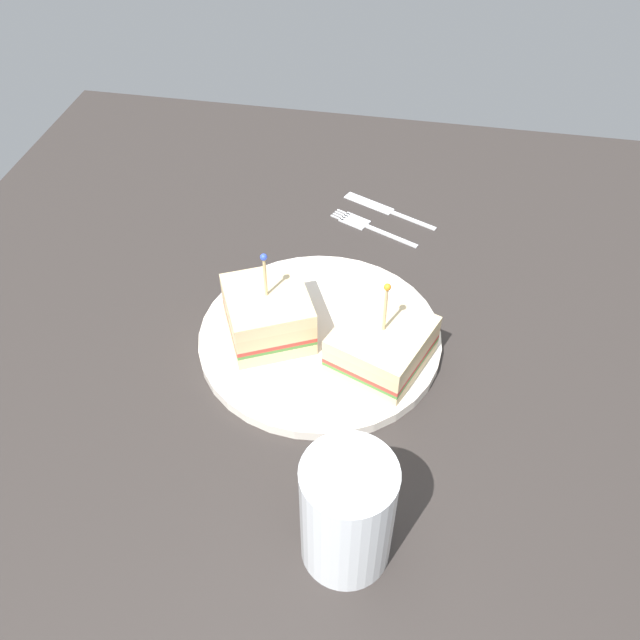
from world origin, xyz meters
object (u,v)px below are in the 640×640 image
object	(u,v)px
drink_glass	(347,517)
knife	(384,209)
sandwich_half_front	(268,314)
fork	(365,225)
sandwich_half_back	(382,345)
plate	(320,337)

from	to	relation	value
drink_glass	knife	xyz separation A→B (cm)	(2.34, -47.41, -4.99)
sandwich_half_front	knife	bearing A→B (deg)	-109.75
fork	sandwich_half_back	bearing A→B (deg)	101.55
sandwich_half_back	drink_glass	distance (cm)	20.12
plate	drink_glass	world-z (taller)	drink_glass
sandwich_half_front	drink_glass	world-z (taller)	sandwich_half_front
sandwich_half_front	fork	distance (cm)	23.29
sandwich_half_front	knife	world-z (taller)	sandwich_half_front
plate	sandwich_half_front	bearing A→B (deg)	9.29
knife	sandwich_half_front	bearing A→B (deg)	70.25
sandwich_half_back	knife	world-z (taller)	sandwich_half_back
sandwich_half_front	drink_glass	size ratio (longest dim) A/B	1.00
sandwich_half_back	drink_glass	size ratio (longest dim) A/B	1.02
sandwich_half_back	fork	bearing A→B (deg)	-78.45
plate	sandwich_half_back	size ratio (longest dim) A/B	2.21
plate	drink_glass	xyz separation A→B (cm)	(-6.31, 22.53, 4.57)
sandwich_half_front	sandwich_half_back	world-z (taller)	sandwich_half_front
sandwich_half_front	fork	xyz separation A→B (cm)	(-7.21, -21.82, -3.77)
sandwich_half_front	fork	world-z (taller)	sandwich_half_front
sandwich_half_front	sandwich_half_back	size ratio (longest dim) A/B	0.98
drink_glass	knife	distance (cm)	47.73
sandwich_half_front	knife	distance (cm)	27.60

